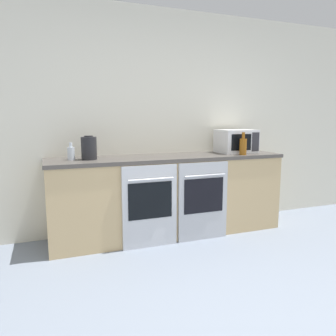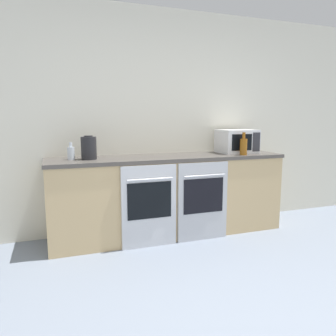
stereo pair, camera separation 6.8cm
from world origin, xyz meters
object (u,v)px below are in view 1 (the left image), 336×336
at_px(oven_right, 203,201).
at_px(microwave, 236,141).
at_px(kettle, 89,148).
at_px(bottle_amber, 243,146).
at_px(bottle_clear, 71,153).
at_px(oven_left, 150,206).

bearing_deg(oven_right, microwave, 29.91).
relative_size(oven_right, kettle, 3.51).
xyz_separation_m(oven_right, kettle, (-1.17, 0.31, 0.59)).
distance_m(oven_right, bottle_amber, 0.81).
relative_size(microwave, bottle_clear, 2.45).
distance_m(microwave, kettle, 1.80).
bearing_deg(microwave, bottle_clear, -179.50).
bearing_deg(bottle_clear, oven_right, -14.27).
bearing_deg(bottle_clear, bottle_amber, -6.96).
bearing_deg(bottle_clear, oven_left, -25.01).
distance_m(oven_left, oven_right, 0.61).
bearing_deg(kettle, oven_left, -29.05).
distance_m(oven_right, kettle, 1.35).
xyz_separation_m(bottle_amber, kettle, (-1.73, 0.20, 0.02)).
xyz_separation_m(oven_left, kettle, (-0.56, 0.31, 0.59)).
height_order(oven_left, kettle, kettle).
bearing_deg(kettle, bottle_clear, 169.40).
height_order(microwave, bottle_amber, microwave).
bearing_deg(oven_right, oven_left, 180.00).
xyz_separation_m(oven_right, microwave, (0.63, 0.36, 0.61)).
height_order(oven_left, bottle_clear, bottle_clear).
distance_m(oven_left, microwave, 1.43).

